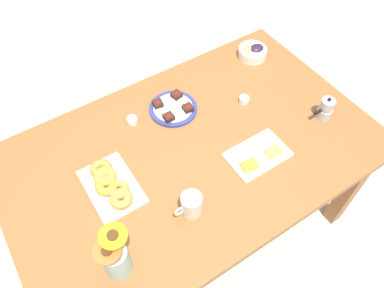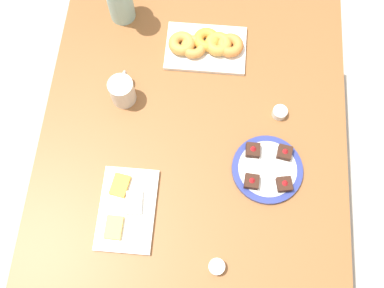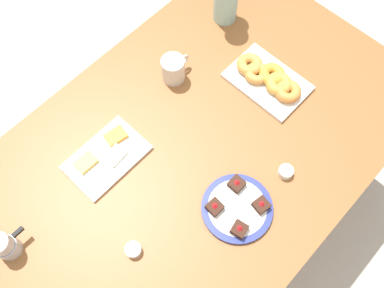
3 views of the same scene
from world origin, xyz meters
name	(u,v)px [view 3 (image 3 of 3)]	position (x,y,z in m)	size (l,w,h in m)	color
ground_plane	(192,210)	(0.00, 0.00, 0.00)	(6.00, 6.00, 0.00)	#B7B2A8
dining_table	(192,159)	(0.00, 0.00, 0.65)	(1.60, 1.00, 0.74)	brown
coffee_mug	(173,69)	(0.16, 0.24, 0.79)	(0.12, 0.08, 0.10)	beige
cheese_platter	(106,156)	(-0.21, 0.18, 0.75)	(0.26, 0.17, 0.03)	white
croissant_platter	(269,79)	(0.38, -0.02, 0.76)	(0.19, 0.29, 0.05)	white
jam_cup_honey	(133,250)	(-0.36, -0.10, 0.76)	(0.05, 0.05, 0.03)	white
jam_cup_berry	(286,172)	(0.14, -0.28, 0.76)	(0.05, 0.05, 0.03)	white
dessert_plate	(237,208)	(-0.05, -0.24, 0.75)	(0.22, 0.22, 0.05)	navy
flower_vase	(226,0)	(0.49, 0.29, 0.83)	(0.12, 0.11, 0.26)	#99C1B7
moka_pot	(5,246)	(-0.61, 0.17, 0.79)	(0.11, 0.07, 0.12)	#B7B7BC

